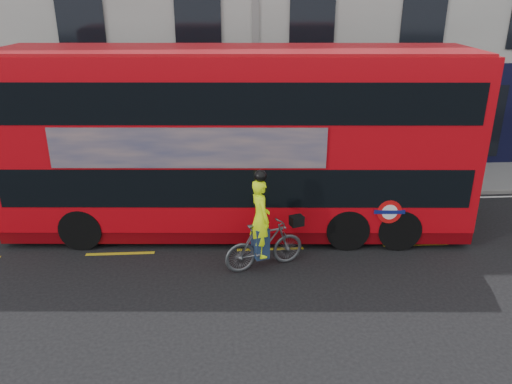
{
  "coord_description": "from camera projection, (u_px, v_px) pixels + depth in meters",
  "views": [
    {
      "loc": [
        -1.14,
        -10.36,
        6.44
      ],
      "look_at": [
        -0.34,
        2.23,
        1.38
      ],
      "focal_mm": 35.0,
      "sensor_mm": 36.0,
      "label": 1
    }
  ],
  "objects": [
    {
      "name": "ground",
      "position": [
        276.0,
        279.0,
        12.06
      ],
      "size": [
        120.0,
        120.0,
        0.0
      ],
      "primitive_type": "plane",
      "color": "black",
      "rests_on": "ground"
    },
    {
      "name": "pavement",
      "position": [
        258.0,
        182.0,
        18.06
      ],
      "size": [
        60.0,
        3.0,
        0.12
      ],
      "primitive_type": "cube",
      "color": "slate",
      "rests_on": "ground"
    },
    {
      "name": "kerb",
      "position": [
        261.0,
        197.0,
        16.67
      ],
      "size": [
        60.0,
        0.12,
        0.13
      ],
      "primitive_type": "cube",
      "color": "slate",
      "rests_on": "ground"
    },
    {
      "name": "road_edge_line",
      "position": [
        262.0,
        203.0,
        16.42
      ],
      "size": [
        58.0,
        0.1,
        0.01
      ],
      "primitive_type": "cube",
      "color": "silver",
      "rests_on": "ground"
    },
    {
      "name": "lane_dashes",
      "position": [
        270.0,
        249.0,
        13.45
      ],
      "size": [
        58.0,
        0.12,
        0.01
      ],
      "primitive_type": null,
      "color": "gold",
      "rests_on": "ground"
    },
    {
      "name": "bus",
      "position": [
        238.0,
        141.0,
        13.75
      ],
      "size": [
        12.84,
        3.7,
        5.11
      ],
      "rotation": [
        0.0,
        0.0,
        -0.07
      ],
      "color": "#BF0710",
      "rests_on": "ground"
    },
    {
      "name": "cyclist",
      "position": [
        263.0,
        236.0,
        12.24
      ],
      "size": [
        2.14,
        1.2,
        2.61
      ],
      "rotation": [
        0.0,
        0.0,
        0.32
      ],
      "color": "#4D4F52",
      "rests_on": "ground"
    }
  ]
}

